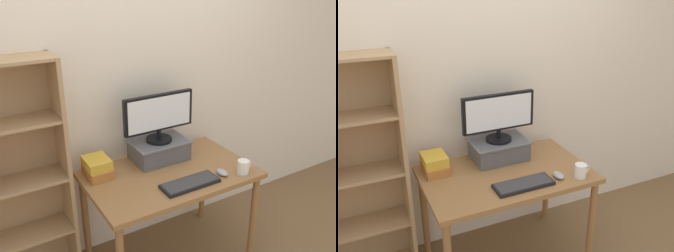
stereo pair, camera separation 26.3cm
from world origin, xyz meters
The scene contains 8 objects.
back_wall centered at (0.00, 0.47, 1.30)m, with size 7.00×0.08×2.60m.
desk centered at (0.00, 0.00, 0.68)m, with size 1.18×0.75×0.77m.
riser_box centered at (0.04, 0.22, 0.85)m, with size 0.42×0.30×0.15m.
computer_monitor centered at (0.04, 0.22, 1.12)m, with size 0.56×0.19×0.36m.
keyboard centered at (0.03, -0.22, 0.78)m, with size 0.40×0.15×0.02m.
computer_mouse centered at (0.30, -0.22, 0.79)m, with size 0.06×0.10×0.04m.
book_stack centered at (-0.46, 0.22, 0.84)m, with size 0.16×0.22×0.13m.
coffee_mug centered at (0.44, -0.28, 0.82)m, with size 0.11×0.08×0.10m.
Camera 2 is at (-0.98, -2.12, 2.08)m, focal length 40.00 mm.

